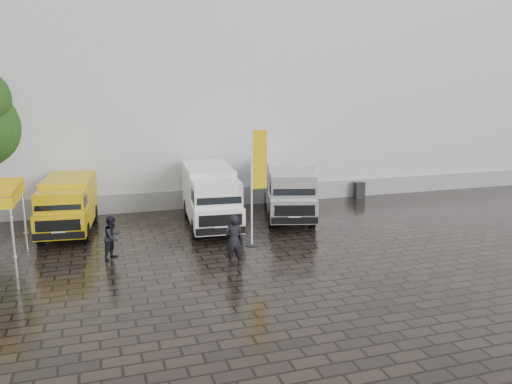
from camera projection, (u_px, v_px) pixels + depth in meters
ground at (270, 249)px, 19.88m from camera, size 120.00×120.00×0.00m
exhibition_hall at (220, 93)px, 34.18m from camera, size 44.00×16.00×12.00m
hall_plinth at (256, 194)px, 27.79m from camera, size 44.00×0.15×1.00m
van_yellow at (68, 206)px, 22.00m from camera, size 2.52×5.35×2.39m
van_white at (210, 197)px, 23.08m from camera, size 2.64×6.40×2.70m
van_silver at (288, 190)px, 24.77m from camera, size 3.79×6.65×2.73m
flagpole at (256, 179)px, 19.92m from camera, size 0.88×0.50×4.89m
wheelie_bin at (359, 190)px, 29.21m from camera, size 0.62×0.62×0.93m
person_front at (234, 240)px, 17.92m from camera, size 0.75×0.55×1.87m
person_tent at (113, 237)px, 18.67m from camera, size 0.98×1.01×1.64m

